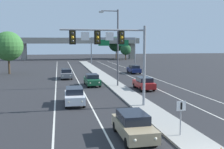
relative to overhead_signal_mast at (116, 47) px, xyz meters
name	(u,v)px	position (x,y,z in m)	size (l,w,h in m)	color
median_island	(127,94)	(2.64, 5.85, -5.43)	(2.40, 110.00, 0.15)	#9E9B93
lane_stripe_oncoming_center	(81,86)	(-2.06, 12.85, -5.50)	(0.14, 100.00, 0.01)	silver
lane_stripe_receding_center	(147,84)	(7.34, 12.85, -5.50)	(0.14, 100.00, 0.01)	silver
edge_stripe_left	(56,87)	(-5.36, 12.85, -5.50)	(0.14, 100.00, 0.01)	silver
edge_stripe_right	(169,83)	(10.64, 12.85, -5.50)	(0.14, 100.00, 0.01)	silver
overhead_signal_mast	(116,47)	(0.00, 0.00, 0.00)	(7.57, 0.44, 7.20)	gray
median_sign_post	(181,112)	(2.36, -8.14, -3.92)	(0.60, 0.10, 2.20)	gray
street_lamp_median	(116,43)	(2.57, 11.58, 0.29)	(2.58, 0.28, 10.00)	#4C4C51
car_oncoming_tan	(133,125)	(-0.53, -7.66, -4.68)	(1.86, 4.49, 1.58)	tan
car_oncoming_white	(74,96)	(-3.52, 2.32, -4.68)	(1.90, 4.50, 1.58)	silver
car_oncoming_green	(92,80)	(-0.47, 13.14, -4.68)	(1.92, 4.51, 1.58)	#195633
car_oncoming_grey	(66,74)	(-3.71, 21.25, -4.68)	(1.88, 4.49, 1.58)	slate
car_receding_red	(144,83)	(5.55, 8.78, -4.68)	(1.88, 4.49, 1.58)	maroon
car_receding_navy	(134,69)	(9.33, 26.46, -4.68)	(1.83, 4.47, 1.58)	#141E4C
highway_sign_gantry	(114,42)	(10.84, 53.20, 0.66)	(13.28, 0.42, 7.50)	gray
overpass_bridge	(80,43)	(2.64, 72.97, 0.28)	(42.40, 6.40, 7.65)	gray
tree_far_right_a	(116,44)	(16.77, 76.82, -0.10)	(5.72, 5.72, 8.27)	#4C3823
tree_far_right_b	(126,50)	(18.12, 67.53, -1.93)	(3.78, 3.78, 5.47)	#4C3823
tree_far_left_c	(8,46)	(-14.14, 30.21, -0.27)	(5.54, 5.54, 8.01)	#4C3823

